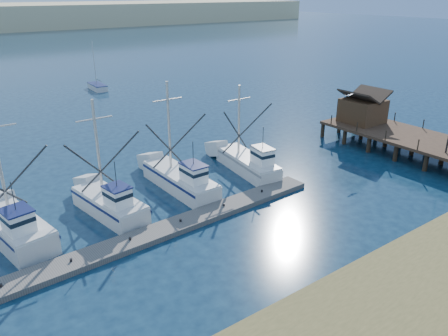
{
  "coord_description": "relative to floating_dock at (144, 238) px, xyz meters",
  "views": [
    {
      "loc": [
        -19.19,
        -17.48,
        15.86
      ],
      "look_at": [
        -0.66,
        8.0,
        2.99
      ],
      "focal_mm": 35.0,
      "sensor_mm": 36.0,
      "label": 1
    }
  ],
  "objects": [
    {
      "name": "timber_pier",
      "position": [
        29.98,
        1.88,
        2.37
      ],
      "size": [
        7.0,
        20.0,
        8.0
      ],
      "color": "black",
      "rests_on": "ground"
    },
    {
      "name": "ground",
      "position": [
        8.48,
        -6.58,
        -0.2
      ],
      "size": [
        500.0,
        500.0,
        0.0
      ],
      "primitive_type": "plane",
      "color": "#0B1E33",
      "rests_on": "ground"
    },
    {
      "name": "floating_dock",
      "position": [
        0.0,
        0.0,
        0.0
      ],
      "size": [
        30.26,
        3.29,
        0.4
      ],
      "primitive_type": "cube",
      "rotation": [
        0.0,
        0.0,
        0.04
      ],
      "color": "#5D5853",
      "rests_on": "ground"
    },
    {
      "name": "trawler_fleet",
      "position": [
        0.13,
        4.96,
        0.76
      ],
      "size": [
        30.1,
        8.92,
        9.27
      ],
      "color": "silver",
      "rests_on": "ground"
    },
    {
      "name": "flying_gull",
      "position": [
        24.66,
        3.43,
        5.93
      ],
      "size": [
        1.17,
        0.21,
        0.21
      ],
      "color": "white",
      "rests_on": "ground"
    },
    {
      "name": "sailboat_near",
      "position": [
        15.53,
        48.93,
        0.29
      ],
      "size": [
        2.18,
        5.28,
        8.1
      ],
      "rotation": [
        0.0,
        0.0,
        -0.05
      ],
      "color": "silver",
      "rests_on": "ground"
    }
  ]
}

